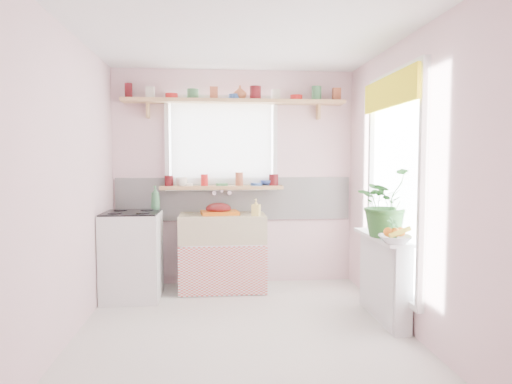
{
  "coord_description": "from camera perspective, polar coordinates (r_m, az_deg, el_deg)",
  "views": [
    {
      "loc": [
        -0.24,
        -3.77,
        1.45
      ],
      "look_at": [
        0.16,
        0.55,
        1.15
      ],
      "focal_mm": 32.0,
      "sensor_mm": 36.0,
      "label": 1
    }
  ],
  "objects": [
    {
      "name": "room",
      "position": [
        4.71,
        5.75,
        2.97
      ],
      "size": [
        3.2,
        3.2,
        3.2
      ],
      "color": "silver",
      "rests_on": "ground"
    },
    {
      "name": "sink_unit",
      "position": [
        5.16,
        -4.2,
        -7.43
      ],
      "size": [
        0.95,
        0.65,
        1.11
      ],
      "color": "white",
      "rests_on": "ground"
    },
    {
      "name": "cooker",
      "position": [
        4.99,
        -15.22,
        -7.62
      ],
      "size": [
        0.58,
        0.58,
        0.93
      ],
      "color": "white",
      "rests_on": "ground"
    },
    {
      "name": "radiator_ledge",
      "position": [
        4.38,
        15.7,
        -10.1
      ],
      "size": [
        0.22,
        0.95,
        0.78
      ],
      "color": "white",
      "rests_on": "ground"
    },
    {
      "name": "windowsill",
      "position": [
        5.26,
        -4.28,
        0.57
      ],
      "size": [
        1.4,
        0.22,
        0.04
      ],
      "primitive_type": "cube",
      "color": "tan",
      "rests_on": "room"
    },
    {
      "name": "pine_shelf",
      "position": [
        5.28,
        -2.68,
        11.24
      ],
      "size": [
        2.52,
        0.24,
        0.04
      ],
      "primitive_type": "cube",
      "color": "tan",
      "rests_on": "room"
    },
    {
      "name": "shelf_crockery",
      "position": [
        5.29,
        -2.68,
        12.05
      ],
      "size": [
        2.47,
        0.11,
        0.12
      ],
      "color": "#590F14",
      "rests_on": "pine_shelf"
    },
    {
      "name": "sill_crockery",
      "position": [
        5.25,
        -4.47,
        1.39
      ],
      "size": [
        1.35,
        0.11,
        0.12
      ],
      "color": "#590F14",
      "rests_on": "windowsill"
    },
    {
      "name": "dish_tray",
      "position": [
        5.09,
        -4.56,
        -2.6
      ],
      "size": [
        0.44,
        0.35,
        0.04
      ],
      "primitive_type": "cube",
      "rotation": [
        0.0,
        0.0,
        0.12
      ],
      "color": "orange",
      "rests_on": "sink_unit"
    },
    {
      "name": "colander",
      "position": [
        5.1,
        -4.72,
        -2.08
      ],
      "size": [
        0.3,
        0.3,
        0.13
      ],
      "primitive_type": "ellipsoid",
      "rotation": [
        0.0,
        0.0,
        -0.07
      ],
      "color": "#5C0F11",
      "rests_on": "sink_unit"
    },
    {
      "name": "jade_plant",
      "position": [
        4.19,
        15.93,
        -1.28
      ],
      "size": [
        0.68,
        0.64,
        0.61
      ],
      "primitive_type": "imported",
      "rotation": [
        0.0,
        0.0,
        0.37
      ],
      "color": "#2A6127",
      "rests_on": "radiator_ledge"
    },
    {
      "name": "fruit_bowl",
      "position": [
        3.91,
        16.98,
        -5.68
      ],
      "size": [
        0.33,
        0.33,
        0.07
      ],
      "primitive_type": "imported",
      "rotation": [
        0.0,
        0.0,
        -0.24
      ],
      "color": "silver",
      "rests_on": "radiator_ledge"
    },
    {
      "name": "herb_pot",
      "position": [
        3.89,
        16.72,
        -4.6
      ],
      "size": [
        0.14,
        0.12,
        0.22
      ],
      "primitive_type": "imported",
      "rotation": [
        0.0,
        0.0,
        0.41
      ],
      "color": "#265C24",
      "rests_on": "radiator_ledge"
    },
    {
      "name": "soap_bottle_sink",
      "position": [
        4.94,
        0.0,
        -1.94
      ],
      "size": [
        0.11,
        0.11,
        0.18
      ],
      "primitive_type": "imported",
      "rotation": [
        0.0,
        0.0,
        -0.38
      ],
      "color": "#F7DE6D",
      "rests_on": "sink_unit"
    },
    {
      "name": "sill_cup",
      "position": [
        5.2,
        -9.28,
        1.26
      ],
      "size": [
        0.14,
        0.14,
        0.1
      ],
      "primitive_type": "imported",
      "rotation": [
        0.0,
        0.0,
        -0.13
      ],
      "color": "white",
      "rests_on": "windowsill"
    },
    {
      "name": "sill_bowl",
      "position": [
        5.35,
        1.56,
        1.18
      ],
      "size": [
        0.25,
        0.25,
        0.06
      ],
      "primitive_type": "imported",
      "rotation": [
        0.0,
        0.0,
        0.41
      ],
      "color": "#3753B4",
      "rests_on": "windowsill"
    },
    {
      "name": "shelf_vase",
      "position": [
        5.3,
        -2.03,
        12.31
      ],
      "size": [
        0.2,
        0.2,
        0.16
      ],
      "primitive_type": "imported",
      "rotation": [
        0.0,
        0.0,
        0.36
      ],
      "color": "#AF5C35",
      "rests_on": "pine_shelf"
    },
    {
      "name": "cooker_bottle",
      "position": [
        5.09,
        -12.48,
        -0.69
      ],
      "size": [
        0.13,
        0.13,
        0.26
      ],
      "primitive_type": "imported",
      "rotation": [
        0.0,
        0.0,
        -0.3
      ],
      "color": "#418351",
      "rests_on": "cooker"
    },
    {
      "name": "fruit",
      "position": [
        3.91,
        17.04,
        -4.82
      ],
      "size": [
        0.2,
        0.14,
        0.1
      ],
      "color": "orange",
      "rests_on": "fruit_bowl"
    }
  ]
}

